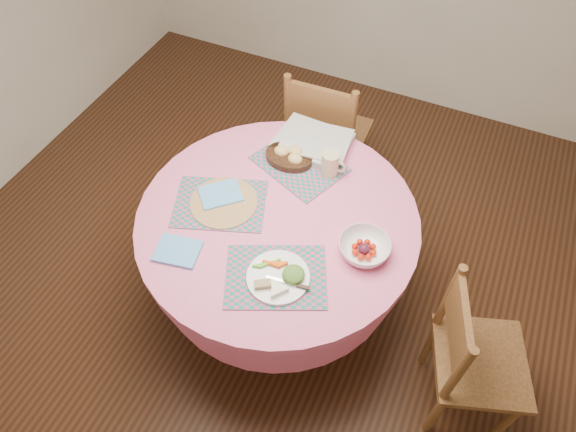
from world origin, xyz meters
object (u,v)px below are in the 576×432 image
chair_right (471,357)px  bread_bowl (289,156)px  dinner_plate (279,278)px  wicker_trivet (224,203)px  latte_mug (331,164)px  chair_back (325,135)px  fruit_bowl (364,248)px  dining_table (278,242)px

chair_right → bread_bowl: (-1.04, 0.46, 0.33)m
dinner_plate → wicker_trivet: bearing=146.5°
chair_right → wicker_trivet: size_ratio=2.90×
wicker_trivet → latte_mug: (0.36, 0.36, 0.06)m
chair_back → wicker_trivet: size_ratio=3.13×
chair_back → dinner_plate: bearing=100.1°
dinner_plate → fruit_bowl: 0.37m
wicker_trivet → chair_right: bearing=-4.8°
chair_right → wicker_trivet: (-1.20, 0.10, 0.30)m
dinner_plate → latte_mug: bearing=92.8°
wicker_trivet → fruit_bowl: 0.65m
chair_right → chair_back: bearing=28.5°
dining_table → chair_right: bearing=-7.9°
bread_bowl → latte_mug: size_ratio=1.90×
wicker_trivet → fruit_bowl: bearing=0.5°
fruit_bowl → dining_table: bearing=176.4°
bread_bowl → chair_right: bearing=-23.8°
chair_back → bread_bowl: size_ratio=4.08×
fruit_bowl → latte_mug: bearing=129.1°
wicker_trivet → latte_mug: latte_mug is taller
latte_mug → wicker_trivet: bearing=-134.9°
chair_right → latte_mug: latte_mug is taller
latte_mug → fruit_bowl: (0.29, -0.36, -0.03)m
wicker_trivet → fruit_bowl: fruit_bowl is taller
dining_table → wicker_trivet: 0.32m
chair_right → dining_table: bearing=63.4°
chair_back → chair_right: bearing=135.2°
chair_right → fruit_bowl: chair_right is taller
dining_table → chair_back: (-0.10, 0.84, -0.07)m
chair_back → fruit_bowl: bearing=118.1°
latte_mug → fruit_bowl: bearing=-50.9°
chair_right → chair_back: (-1.05, 0.97, 0.04)m
chair_right → dinner_plate: 0.88m
dinner_plate → bread_bowl: bread_bowl is taller
latte_mug → fruit_bowl: size_ratio=0.43×
dinner_plate → bread_bowl: (-0.24, 0.62, 0.01)m
dining_table → chair_right: size_ratio=1.43×
chair_back → wicker_trivet: chair_back is taller
wicker_trivet → bread_bowl: bearing=66.8°
chair_right → wicker_trivet: chair_right is taller
wicker_trivet → dinner_plate: (0.39, -0.26, 0.02)m
bread_bowl → latte_mug: 0.21m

